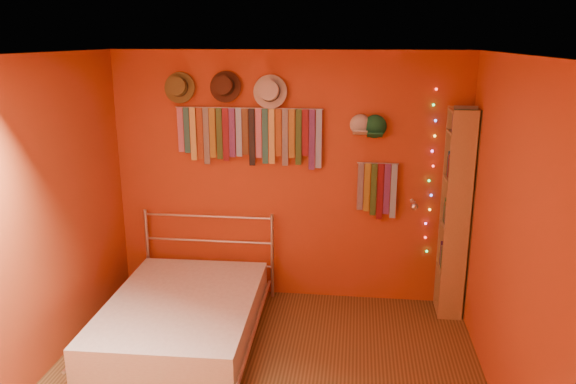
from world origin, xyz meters
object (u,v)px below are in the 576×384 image
at_px(bed, 183,317).
at_px(reading_lamp, 414,205).
at_px(tie_rack, 250,133).
at_px(bookshelf, 460,213).

bearing_deg(bed, reading_lamp, 20.07).
height_order(tie_rack, bookshelf, bookshelf).
xyz_separation_m(bookshelf, bed, (-2.47, -0.82, -0.81)).
bearing_deg(tie_rack, bookshelf, -4.39).
bearing_deg(tie_rack, bed, -114.41).
distance_m(reading_lamp, bed, 2.36).
bearing_deg(bed, tie_rack, 64.14).
bearing_deg(bookshelf, bed, -161.51).
xyz_separation_m(reading_lamp, bookshelf, (0.43, 0.02, -0.07)).
height_order(reading_lamp, bookshelf, bookshelf).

